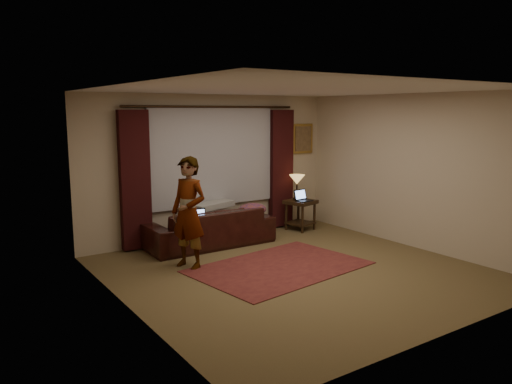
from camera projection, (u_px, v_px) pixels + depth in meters
floor at (296, 272)px, 7.26m from camera, size 5.00×5.00×0.01m
ceiling at (299, 89)px, 6.84m from camera, size 5.00×5.00×0.02m
wall_back at (212, 167)px, 9.09m from camera, size 5.00×0.02×2.60m
wall_front at (454, 213)px, 5.00m from camera, size 5.00×0.02×2.60m
wall_left at (126, 201)px, 5.67m from camera, size 0.02×5.00×2.60m
wall_right at (413, 171)px, 8.43m from camera, size 0.02×5.00×2.60m
sheer_curtain at (213, 156)px, 9.01m from camera, size 2.50×0.05×1.80m
drape_left at (135, 180)px, 8.19m from camera, size 0.50×0.14×2.30m
drape_right at (281, 169)px, 9.85m from camera, size 0.50×0.14×2.30m
curtain_rod at (214, 107)px, 8.83m from camera, size 0.04×0.04×3.40m
picture_frame at (302, 139)px, 10.15m from camera, size 0.50×0.04×0.60m
sofa at (210, 220)px, 8.58m from camera, size 2.22×0.97×0.89m
throw_blanket at (212, 192)px, 8.79m from camera, size 0.90×0.56×0.10m
clothing_pile at (252, 210)px, 8.88m from camera, size 0.65×0.57×0.23m
laptop_sofa at (199, 218)px, 8.23m from camera, size 0.38×0.40×0.24m
area_rug at (279, 267)px, 7.44m from camera, size 2.72×2.01×0.01m
end_table at (300, 215)px, 9.76m from camera, size 0.62×0.62×0.59m
tiffany_lamp at (297, 187)px, 9.75m from camera, size 0.37×0.37×0.49m
laptop_table at (304, 196)px, 9.59m from camera, size 0.34×0.36×0.22m
person at (189, 213)px, 7.33m from camera, size 0.63×0.63×1.66m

